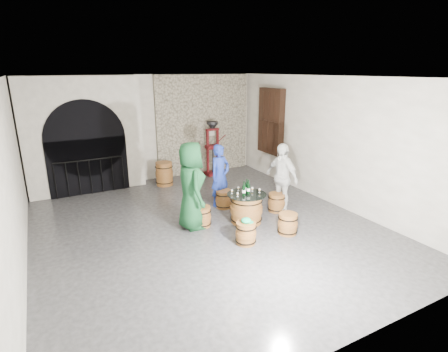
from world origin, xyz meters
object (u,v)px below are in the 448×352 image
person_blue (220,176)px  side_barrel (164,174)px  barrel_stool_near_right (288,224)px  barrel_stool_left (202,217)px  wine_bottle_left (244,190)px  corking_press (213,144)px  person_white (281,177)px  wine_bottle_center (248,188)px  barrel_stool_right (277,202)px  person_green (191,186)px  wine_bottle_right (247,187)px  barrel_stool_far (224,199)px  barrel_stool_near_left (246,233)px  barrel_table (246,208)px

person_blue → side_barrel: (-0.72, 2.23, -0.44)m
barrel_stool_near_right → person_blue: size_ratio=0.29×
barrel_stool_left → wine_bottle_left: bearing=-22.0°
person_blue → corking_press: corking_press is taller
person_white → wine_bottle_center: bearing=-86.5°
barrel_stool_right → person_green: bearing=176.1°
barrel_stool_near_right → wine_bottle_center: bearing=115.9°
wine_bottle_right → barrel_stool_far: bearing=94.8°
person_green → person_white: (2.31, -0.12, -0.11)m
barrel_stool_near_left → person_green: size_ratio=0.24×
person_blue → wine_bottle_left: person_blue is taller
person_white → side_barrel: person_white is taller
barrel_table → wine_bottle_center: 0.48m
barrel_stool_near_left → barrel_table: bearing=57.9°
barrel_table → wine_bottle_center: (0.04, -0.01, 0.48)m
barrel_stool_near_right → corking_press: bearing=83.5°
barrel_table → barrel_stool_near_right: size_ratio=1.94×
barrel_stool_near_left → wine_bottle_left: bearing=61.8°
corking_press → wine_bottle_left: bearing=-110.1°
barrel_stool_right → wine_bottle_center: bearing=-167.1°
barrel_stool_far → corking_press: (1.03, 2.70, 0.80)m
barrel_table → barrel_stool_near_left: bearing=-122.1°
barrel_stool_far → wine_bottle_center: size_ratio=1.40×
barrel_table → person_green: size_ratio=0.46×
barrel_table → side_barrel: bearing=102.5°
wine_bottle_left → corking_press: 3.94m
barrel_table → barrel_stool_left: (-0.98, 0.29, -0.11)m
barrel_stool_right → person_white: bearing=11.8°
barrel_stool_near_left → person_blue: 2.20m
barrel_stool_near_right → person_green: bearing=142.7°
corking_press → barrel_stool_near_left: bearing=-112.3°
barrel_table → wine_bottle_left: bearing=-152.4°
person_green → wine_bottle_center: (1.22, -0.37, -0.14)m
barrel_stool_left → wine_bottle_center: (1.01, -0.30, 0.59)m
wine_bottle_left → barrel_stool_far: bearing=86.1°
person_white → wine_bottle_right: 1.09m
barrel_table → barrel_stool_near_left: (-0.54, -0.86, -0.11)m
barrel_stool_near_left → person_green: (-0.64, 1.22, 0.73)m
wine_bottle_left → corking_press: corking_press is taller
person_blue → side_barrel: bearing=92.4°
person_green → person_blue: person_green is taller
side_barrel → person_white: bearing=-59.5°
barrel_stool_left → barrel_stool_near_left: size_ratio=1.00×
wine_bottle_center → corking_press: size_ratio=0.19×
wine_bottle_left → barrel_table: bearing=27.6°
barrel_stool_far → side_barrel: (-0.73, 2.42, 0.13)m
wine_bottle_left → wine_bottle_center: same height
barrel_stool_right → barrel_stool_near_right: 1.23m
person_white → barrel_stool_near_right: bearing=-39.1°
wine_bottle_right → wine_bottle_left: bearing=-139.3°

